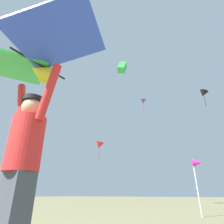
{
  "coord_description": "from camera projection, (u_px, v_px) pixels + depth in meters",
  "views": [
    {
      "loc": [
        1.95,
        -0.98,
        0.62
      ],
      "look_at": [
        0.16,
        1.62,
        2.01
      ],
      "focal_mm": 30.18,
      "sensor_mm": 36.0,
      "label": 1
    }
  ],
  "objects": [
    {
      "name": "kite_flyer_person",
      "position": [
        23.0,
        159.0,
        1.85
      ],
      "size": [
        0.81,
        0.35,
        1.92
      ],
      "color": "#424751",
      "rests_on": "ground"
    },
    {
      "name": "held_stunt_kite",
      "position": [
        35.0,
        58.0,
        2.27
      ],
      "size": [
        2.03,
        1.09,
        0.42
      ],
      "color": "black"
    },
    {
      "name": "distant_kite_red_low_left",
      "position": [
        99.0,
        145.0,
        22.44
      ],
      "size": [
        1.47,
        1.33,
        2.33
      ],
      "color": "red"
    },
    {
      "name": "distant_kite_black_mid_right",
      "position": [
        203.0,
        94.0,
        18.22
      ],
      "size": [
        1.2,
        1.06,
        1.89
      ],
      "color": "black"
    },
    {
      "name": "distant_kite_green_high_left",
      "position": [
        122.0,
        67.0,
        14.5
      ],
      "size": [
        0.74,
        0.99,
        1.07
      ],
      "color": "green"
    },
    {
      "name": "distant_kite_purple_mid_left",
      "position": [
        143.0,
        102.0,
        27.29
      ],
      "size": [
        1.21,
        1.19,
        2.02
      ],
      "color": "purple"
    },
    {
      "name": "marker_flag",
      "position": [
        197.0,
        166.0,
        6.16
      ],
      "size": [
        0.3,
        0.24,
        1.7
      ],
      "color": "silver",
      "rests_on": "ground"
    }
  ]
}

